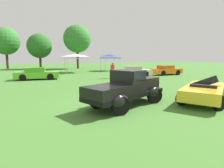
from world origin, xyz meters
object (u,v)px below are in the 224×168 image
Objects in this scene: neighbor_convertible at (204,91)px; show_car_orange at (166,70)px; spectator_between_cars at (113,70)px; canopy_tent_left_field at (75,56)px; feature_pickup_truck at (127,88)px; show_car_cream at (134,71)px; show_car_lime at (37,74)px; canopy_tent_center_field at (110,56)px.

show_car_orange is at bearing 60.65° from neighbor_convertible.
canopy_tent_left_field is at bearing 106.26° from spectator_between_cars.
feature_pickup_truck is at bearing -133.44° from show_car_orange.
neighbor_convertible is 11.33m from spectator_between_cars.
neighbor_convertible reaches higher than show_car_cream.
feature_pickup_truck is 1.05× the size of neighbor_convertible.
feature_pickup_truck is at bearing 170.15° from neighbor_convertible.
feature_pickup_truck reaches higher than show_car_lime.
feature_pickup_truck reaches higher than neighbor_convertible.
feature_pickup_truck reaches higher than show_car_cream.
canopy_tent_left_field is (5.09, 7.02, 1.82)m from show_car_lime.
neighbor_convertible reaches higher than show_car_lime.
show_car_cream is 1.05× the size of show_car_orange.
canopy_tent_left_field is at bearing 143.52° from show_car_orange.
canopy_tent_left_field and canopy_tent_center_field have the same top height.
neighbor_convertible is 1.40× the size of canopy_tent_left_field.
spectator_between_cars reaches higher than show_car_cream.
show_car_orange is (6.96, 12.39, 0.02)m from neighbor_convertible.
spectator_between_cars is at bearing -171.99° from show_car_orange.
feature_pickup_truck is 1.48× the size of canopy_tent_left_field.
spectator_between_cars reaches higher than neighbor_convertible.
canopy_tent_left_field reaches higher than feature_pickup_truck.
spectator_between_cars is 9.23m from canopy_tent_left_field.
show_car_orange is at bearing -36.48° from canopy_tent_left_field.
feature_pickup_truck is at bearing -107.15° from spectator_between_cars.
show_car_cream is 1.32× the size of canopy_tent_left_field.
neighbor_convertible is 15.52m from show_car_lime.
feature_pickup_truck is 1.12× the size of show_car_cream.
neighbor_convertible is at bearing -9.85° from feature_pickup_truck.
canopy_tent_center_field is (5.86, 1.34, -0.00)m from canopy_tent_left_field.
neighbor_convertible reaches higher than show_car_orange.
canopy_tent_center_field is at bearing 88.08° from show_car_cream.
neighbor_convertible is 1.57× the size of canopy_tent_center_field.
neighbor_convertible is 14.21m from show_car_orange.
show_car_cream is at bearing -55.18° from canopy_tent_left_field.
feature_pickup_truck is 1.17× the size of show_car_orange.
neighbor_convertible is at bearing -80.43° from canopy_tent_left_field.
spectator_between_cars reaches higher than show_car_lime.
canopy_tent_center_field reaches higher than spectator_between_cars.
neighbor_convertible is 1.11× the size of show_car_orange.
show_car_orange is at bearing 8.01° from spectator_between_cars.
canopy_tent_center_field is (2.48, 21.37, 1.84)m from neighbor_convertible.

